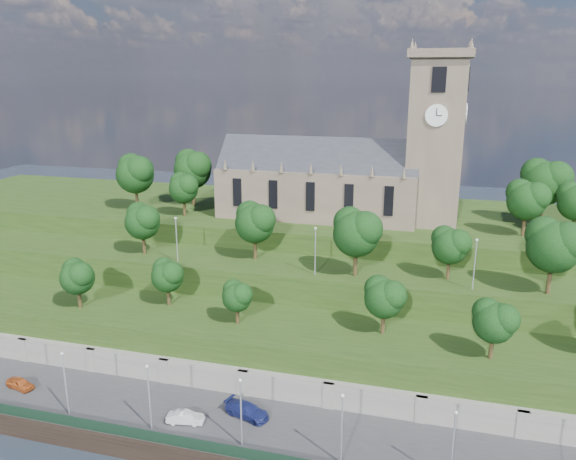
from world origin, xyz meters
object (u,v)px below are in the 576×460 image
(car_left, at_px, (20,384))
(car_right, at_px, (247,410))
(church, at_px, (348,172))
(car_middle, at_px, (185,417))

(car_left, xyz_separation_m, car_right, (27.59, 1.83, 0.12))
(car_left, bearing_deg, car_right, -73.79)
(church, height_order, car_left, church)
(church, bearing_deg, car_middle, -103.27)
(car_right, bearing_deg, church, 11.81)
(car_middle, bearing_deg, church, -23.10)
(car_middle, bearing_deg, car_left, 77.50)
(car_left, bearing_deg, church, -25.40)
(church, relative_size, car_middle, 9.82)
(church, xyz_separation_m, car_left, (-31.50, -40.59, -19.89))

